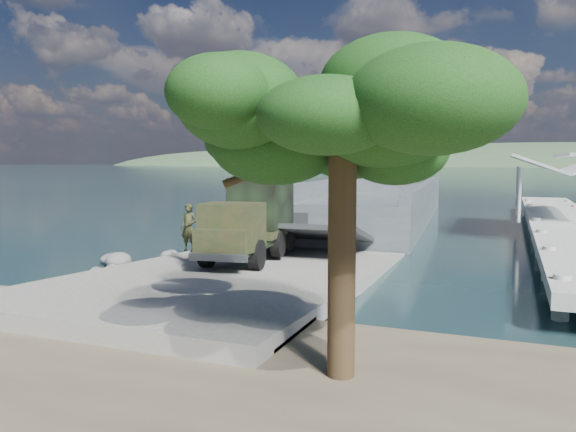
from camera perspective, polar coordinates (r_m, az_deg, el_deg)
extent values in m
plane|color=#18383B|center=(23.13, -4.14, -6.33)|extent=(1400.00, 1400.00, 0.00)
cube|color=gray|center=(22.20, -5.27, -6.19)|extent=(10.00, 18.00, 0.50)
cube|color=#A8AAA0|center=(38.70, 26.14, -0.59)|extent=(4.00, 44.00, 0.50)
cube|color=#464D53|center=(45.87, 8.19, 0.14)|extent=(11.81, 32.47, 2.66)
cube|color=#464D53|center=(46.66, 2.81, 2.70)|extent=(2.91, 31.83, 1.38)
cube|color=#464D53|center=(45.23, 13.82, 2.46)|extent=(2.91, 31.83, 1.38)
cube|color=#464D53|center=(30.39, 3.37, -1.45)|extent=(9.57, 1.11, 2.76)
cube|color=#464D53|center=(56.20, 9.99, 4.08)|extent=(6.66, 4.69, 3.19)
cube|color=#2A2E2F|center=(56.19, 10.02, 5.92)|extent=(5.54, 3.77, 0.42)
cylinder|color=gray|center=(56.44, 8.77, 8.42)|extent=(0.17, 0.17, 5.31)
cylinder|color=gray|center=(56.08, 11.36, 7.85)|extent=(0.17, 0.17, 4.25)
cylinder|color=black|center=(22.92, -8.22, -3.70)|extent=(0.55, 1.23, 1.19)
cylinder|color=black|center=(22.20, -3.18, -3.95)|extent=(0.55, 1.23, 1.19)
cylinder|color=black|center=(25.79, -5.53, -2.64)|extent=(0.55, 1.23, 1.19)
cylinder|color=black|center=(25.15, -1.01, -2.82)|extent=(0.55, 1.23, 1.19)
cylinder|color=black|center=(27.50, -4.22, -2.12)|extent=(0.55, 1.23, 1.19)
cylinder|color=black|center=(26.90, 0.04, -2.27)|extent=(0.55, 1.23, 1.19)
cube|color=black|center=(24.91, -3.69, -2.59)|extent=(2.85, 7.17, 0.23)
cube|color=black|center=(22.47, -5.69, -1.02)|extent=(2.50, 2.10, 1.83)
cube|color=black|center=(21.51, -6.69, -2.56)|extent=(2.19, 1.08, 0.92)
cube|color=black|center=(26.08, -2.81, -1.51)|extent=(2.79, 4.47, 0.32)
cube|color=black|center=(26.13, -2.70, 1.43)|extent=(2.61, 3.73, 2.29)
cube|color=#2A2E2F|center=(21.17, -7.12, -4.20)|extent=(2.30, 0.51, 0.28)
imported|color=black|center=(24.56, -10.04, -2.08)|extent=(0.77, 0.51, 2.07)
cylinder|color=#392416|center=(11.36, 5.47, -5.27)|extent=(0.56, 0.56, 5.45)
ellipsoid|color=black|center=(11.17, 5.60, 8.10)|extent=(5.26, 4.88, 2.25)
ellipsoid|color=black|center=(14.93, -3.31, 7.47)|extent=(2.63, 2.63, 1.50)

